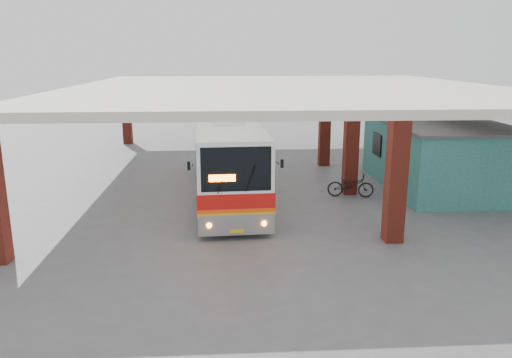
{
  "coord_description": "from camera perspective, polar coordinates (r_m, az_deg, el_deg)",
  "views": [
    {
      "loc": [
        -2.61,
        -18.61,
        6.14
      ],
      "look_at": [
        -1.44,
        0.0,
        1.48
      ],
      "focal_mm": 35.0,
      "sensor_mm": 36.0,
      "label": 1
    }
  ],
  "objects": [
    {
      "name": "coach_bus",
      "position": [
        22.48,
        -3.42,
        2.87
      ],
      "size": [
        3.23,
        12.58,
        3.63
      ],
      "rotation": [
        0.0,
        0.0,
        0.05
      ],
      "color": "white",
      "rests_on": "ground"
    },
    {
      "name": "ground",
      "position": [
        19.77,
        4.18,
        -4.11
      ],
      "size": [
        90.0,
        90.0,
        0.0
      ],
      "primitive_type": "plane",
      "color": "#515154",
      "rests_on": "ground"
    },
    {
      "name": "motorcycle",
      "position": [
        22.44,
        10.76,
        -0.71
      ],
      "size": [
        2.12,
        1.06,
        1.06
      ],
      "primitive_type": "imported",
      "rotation": [
        0.0,
        0.0,
        1.39
      ],
      "color": "black",
      "rests_on": "ground"
    },
    {
      "name": "pedestrian",
      "position": [
        18.42,
        15.12,
        -3.37
      ],
      "size": [
        0.63,
        0.48,
        1.57
      ],
      "primitive_type": "imported",
      "rotation": [
        0.0,
        0.0,
        3.33
      ],
      "color": "red",
      "rests_on": "ground"
    },
    {
      "name": "red_chair",
      "position": [
        28.74,
        11.27,
        2.11
      ],
      "size": [
        0.49,
        0.49,
        0.75
      ],
      "rotation": [
        0.0,
        0.0,
        0.3
      ],
      "color": "red",
      "rests_on": "ground"
    },
    {
      "name": "canopy_roof",
      "position": [
        25.36,
        3.51,
        10.28
      ],
      "size": [
        21.0,
        23.0,
        0.3
      ],
      "primitive_type": "cube",
      "color": "beige",
      "rests_on": "brick_columns"
    },
    {
      "name": "shop_building",
      "position": [
        25.18,
        20.15,
        2.68
      ],
      "size": [
        5.2,
        8.2,
        3.11
      ],
      "color": "#29675F",
      "rests_on": "ground"
    },
    {
      "name": "brick_columns",
      "position": [
        24.28,
        6.05,
        4.54
      ],
      "size": [
        20.1,
        21.6,
        4.35
      ],
      "color": "maroon",
      "rests_on": "ground"
    }
  ]
}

